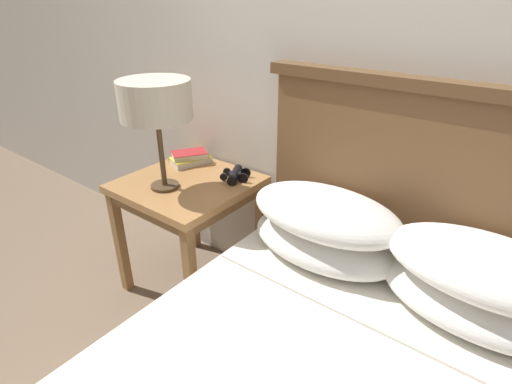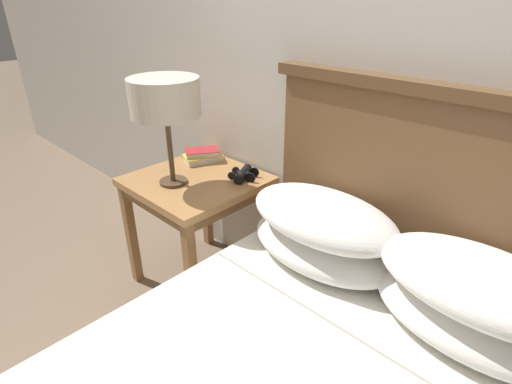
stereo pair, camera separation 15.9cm
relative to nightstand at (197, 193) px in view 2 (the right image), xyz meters
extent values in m
cube|color=beige|center=(0.69, 0.34, 0.77)|extent=(8.00, 0.06, 2.60)
cube|color=#AD7A47|center=(0.00, 0.00, 0.06)|extent=(0.58, 0.58, 0.04)
cube|color=brown|center=(0.00, 0.00, 0.02)|extent=(0.55, 0.55, 0.05)
cube|color=olive|center=(-0.26, -0.25, -0.24)|extent=(0.04, 0.04, 0.58)
cube|color=olive|center=(0.25, -0.25, -0.24)|extent=(0.04, 0.04, 0.58)
cube|color=olive|center=(-0.26, 0.26, -0.24)|extent=(0.04, 0.04, 0.58)
cube|color=olive|center=(0.25, 0.26, -0.24)|extent=(0.04, 0.04, 0.58)
cube|color=white|center=(1.01, -0.08, -0.05)|extent=(1.20, 0.28, 0.01)
cube|color=brown|center=(1.01, 0.27, 0.03)|extent=(1.31, 0.06, 1.13)
cube|color=brown|center=(1.01, 0.27, 0.62)|extent=(1.38, 0.10, 0.04)
ellipsoid|color=white|center=(0.74, 0.03, 0.02)|extent=(0.60, 0.36, 0.15)
ellipsoid|color=white|center=(1.29, 0.03, 0.02)|extent=(0.60, 0.36, 0.15)
ellipsoid|color=white|center=(0.73, 0.03, 0.15)|extent=(0.60, 0.36, 0.15)
ellipsoid|color=white|center=(1.28, 0.03, 0.15)|extent=(0.60, 0.36, 0.15)
cylinder|color=#4C3823|center=(-0.03, -0.11, 0.09)|extent=(0.13, 0.13, 0.01)
cylinder|color=#4C3823|center=(-0.03, -0.11, 0.25)|extent=(0.02, 0.02, 0.31)
cylinder|color=beige|center=(-0.03, -0.11, 0.49)|extent=(0.31, 0.31, 0.17)
cube|color=silver|center=(-0.15, 0.17, 0.10)|extent=(0.18, 0.22, 0.03)
cube|color=gold|center=(-0.15, 0.17, 0.11)|extent=(0.18, 0.23, 0.00)
cube|color=gold|center=(-0.20, 0.19, 0.10)|extent=(0.07, 0.19, 0.03)
cube|color=silver|center=(-0.15, 0.17, 0.13)|extent=(0.19, 0.21, 0.03)
cube|color=#B2282D|center=(-0.15, 0.17, 0.14)|extent=(0.19, 0.21, 0.00)
cube|color=#B2282D|center=(-0.20, 0.20, 0.13)|extent=(0.10, 0.15, 0.03)
cylinder|color=black|center=(0.18, 0.13, 0.10)|extent=(0.08, 0.10, 0.04)
cylinder|color=black|center=(0.23, 0.15, 0.10)|extent=(0.05, 0.03, 0.05)
cylinder|color=black|center=(0.14, 0.11, 0.10)|extent=(0.04, 0.03, 0.04)
cylinder|color=black|center=(0.15, 0.19, 0.10)|extent=(0.08, 0.10, 0.04)
cylinder|color=black|center=(0.20, 0.21, 0.10)|extent=(0.05, 0.03, 0.05)
cylinder|color=black|center=(0.11, 0.16, 0.10)|extent=(0.04, 0.03, 0.04)
cube|color=black|center=(0.17, 0.16, 0.11)|extent=(0.07, 0.06, 0.01)
cylinder|color=black|center=(0.17, 0.16, 0.12)|extent=(0.02, 0.02, 0.02)
camera|label=1|loc=(1.32, -1.18, 0.90)|focal=28.00mm
camera|label=2|loc=(1.44, -1.07, 0.90)|focal=28.00mm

